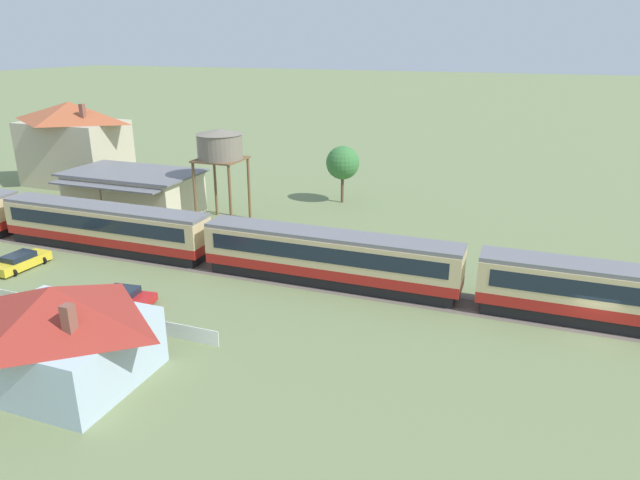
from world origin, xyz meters
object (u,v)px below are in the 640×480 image
(station_house_terracotta_roof, at_px, (74,142))
(cottage_red_roof_2, at_px, (58,331))
(parked_car_yellow, at_px, (21,261))
(water_tower, at_px, (220,146))
(yard_tree_0, at_px, (343,163))
(station_building, at_px, (134,192))
(parked_car_red, at_px, (124,297))
(passenger_train, at_px, (332,256))

(station_house_terracotta_roof, height_order, cottage_red_roof_2, station_house_terracotta_roof)
(parked_car_yellow, bearing_deg, station_house_terracotta_roof, 36.13)
(water_tower, distance_m, yard_tree_0, 14.91)
(station_building, height_order, parked_car_red, station_building)
(station_building, distance_m, yard_tree_0, 23.05)
(cottage_red_roof_2, bearing_deg, passenger_train, 60.61)
(passenger_train, distance_m, water_tower, 20.00)
(parked_car_yellow, height_order, parked_car_red, parked_car_yellow)
(passenger_train, bearing_deg, parked_car_red, -146.15)
(passenger_train, height_order, cottage_red_roof_2, cottage_red_roof_2)
(parked_car_yellow, bearing_deg, parked_car_red, -98.71)
(station_building, bearing_deg, parked_car_red, -54.52)
(cottage_red_roof_2, bearing_deg, parked_car_yellow, 143.40)
(station_building, relative_size, station_house_terracotta_roof, 1.08)
(water_tower, bearing_deg, station_house_terracotta_roof, 163.22)
(station_building, bearing_deg, water_tower, 3.98)
(station_house_terracotta_roof, distance_m, parked_car_yellow, 30.15)
(yard_tree_0, bearing_deg, parked_car_red, -101.15)
(cottage_red_roof_2, bearing_deg, station_building, 120.56)
(station_house_terracotta_roof, xyz_separation_m, cottage_red_roof_2, (31.69, -36.17, -2.52))
(parked_car_red, xyz_separation_m, yard_tree_0, (6.09, 30.90, 4.04))
(water_tower, bearing_deg, station_building, -176.02)
(water_tower, bearing_deg, passenger_train, -34.99)
(parked_car_yellow, distance_m, yard_tree_0, 34.11)
(water_tower, xyz_separation_m, yard_tree_0, (9.10, 11.35, -3.27))
(water_tower, relative_size, yard_tree_0, 1.47)
(water_tower, bearing_deg, parked_car_yellow, -118.66)
(passenger_train, xyz_separation_m, cottage_red_roof_2, (-9.80, -17.39, 0.58))
(station_house_terracotta_roof, bearing_deg, parked_car_red, -43.52)
(passenger_train, height_order, station_building, station_building)
(station_building, height_order, cottage_red_roof_2, cottage_red_roof_2)
(cottage_red_roof_2, relative_size, yard_tree_0, 1.46)
(station_building, height_order, station_house_terracotta_roof, station_house_terracotta_roof)
(passenger_train, distance_m, cottage_red_roof_2, 19.97)
(station_building, height_order, yard_tree_0, yard_tree_0)
(passenger_train, bearing_deg, yard_tree_0, 106.53)
(passenger_train, xyz_separation_m, parked_car_yellow, (-25.07, -6.06, -1.66))
(parked_car_red, relative_size, yard_tree_0, 0.67)
(station_building, bearing_deg, parked_car_yellow, -86.23)
(water_tower, bearing_deg, cottage_red_roof_2, -78.19)
(cottage_red_roof_2, height_order, parked_car_red, cottage_red_roof_2)
(water_tower, height_order, yard_tree_0, water_tower)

